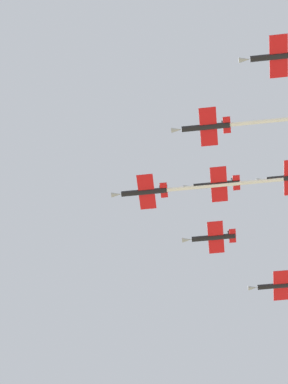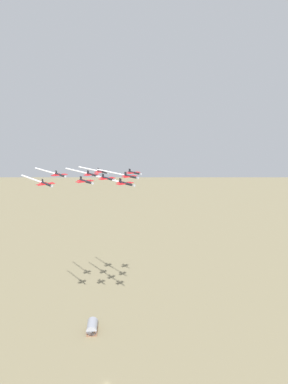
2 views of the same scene
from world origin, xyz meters
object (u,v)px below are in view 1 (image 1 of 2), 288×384
(jet_port_inner, at_px, (247,123))
(jet_port_outer, at_px, (215,185))
(jet_lead, at_px, (177,189))
(jet_starboard_inner, at_px, (212,238))
(jet_starboard_outer, at_px, (274,57))

(jet_port_inner, relative_size, jet_port_outer, 2.92)
(jet_lead, height_order, jet_starboard_inner, jet_starboard_inner)
(jet_lead, bearing_deg, jet_port_inner, -132.31)
(jet_starboard_inner, relative_size, jet_starboard_outer, 1.00)
(jet_port_inner, bearing_deg, jet_starboard_inner, 17.13)
(jet_port_outer, bearing_deg, jet_starboard_outer, -155.77)
(jet_lead, height_order, jet_port_inner, jet_lead)
(jet_starboard_inner, height_order, jet_port_outer, jet_starboard_inner)
(jet_starboard_inner, bearing_deg, jet_lead, 154.27)
(jet_starboard_inner, height_order, jet_starboard_outer, jet_starboard_inner)
(jet_lead, bearing_deg, jet_port_outer, -90.00)
(jet_lead, relative_size, jet_port_outer, 2.67)
(jet_starboard_inner, distance_m, jet_starboard_outer, 48.54)
(jet_lead, distance_m, jet_starboard_inner, 17.04)
(jet_port_inner, height_order, jet_starboard_outer, jet_port_inner)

